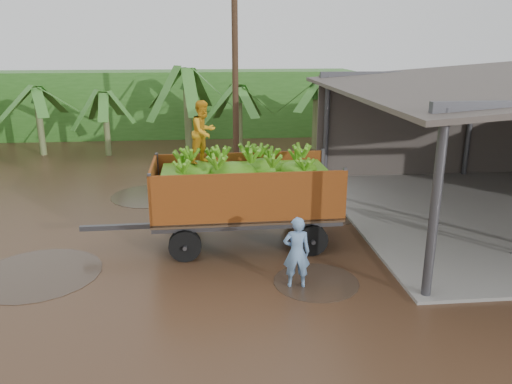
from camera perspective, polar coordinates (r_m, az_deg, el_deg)
ground at (r=13.79m, az=-8.60°, el=-5.46°), size 100.00×100.00×0.00m
hedge_north at (r=29.08m, az=-11.27°, el=9.88°), size 22.00×3.00×3.60m
banana_trailer at (r=13.02m, az=-1.35°, el=0.15°), size 6.67×2.41×3.80m
man_blue at (r=10.90m, az=4.66°, el=-6.89°), size 0.62×0.43×1.62m
utility_pole at (r=19.80m, az=-2.39°, el=13.73°), size 1.20×0.24×8.10m
banana_plants at (r=20.65m, az=-24.73°, el=5.90°), size 24.04×20.34×4.10m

